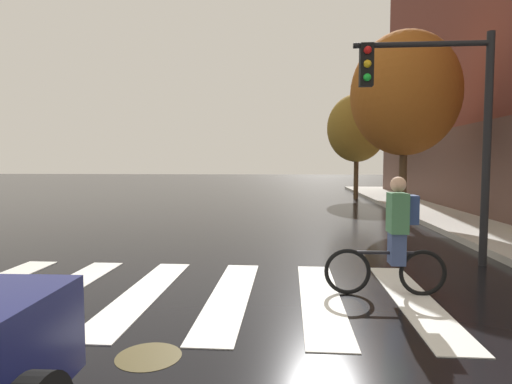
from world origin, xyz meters
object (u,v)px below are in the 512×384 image
at_px(traffic_light_near, 441,108).
at_px(street_tree_near, 405,94).
at_px(cyclist, 395,237).
at_px(street_tree_mid, 357,128).
at_px(manhole_cover, 149,356).

distance_m(traffic_light_near, street_tree_near, 5.95).
height_order(traffic_light_near, street_tree_near, street_tree_near).
bearing_deg(street_tree_near, traffic_light_near, -98.58).
distance_m(cyclist, street_tree_mid, 16.64).
height_order(traffic_light_near, street_tree_mid, street_tree_mid).
height_order(manhole_cover, traffic_light_near, traffic_light_near).
relative_size(manhole_cover, traffic_light_near, 0.15).
distance_m(cyclist, traffic_light_near, 3.04).
bearing_deg(street_tree_mid, cyclist, -96.91).
xyz_separation_m(manhole_cover, street_tree_mid, (4.82, 18.44, 3.63)).
relative_size(manhole_cover, street_tree_mid, 0.12).
distance_m(manhole_cover, street_tree_mid, 19.40).
relative_size(manhole_cover, street_tree_near, 0.11).
relative_size(cyclist, street_tree_mid, 0.32).
relative_size(cyclist, traffic_light_near, 0.41).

